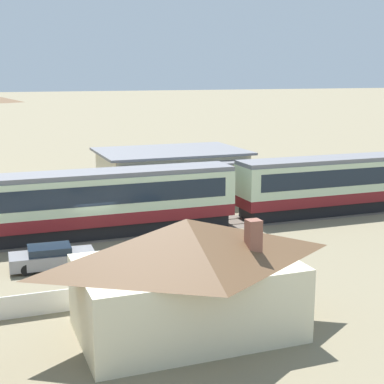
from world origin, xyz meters
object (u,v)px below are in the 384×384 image
at_px(station_building, 171,173).
at_px(parked_car_grey, 208,250).
at_px(cottage_brown_roof_3, 187,274).
at_px(parked_car_grey_2, 52,257).
at_px(passenger_train, 102,200).

height_order(station_building, parked_car_grey, station_building).
bearing_deg(parked_car_grey, cottage_brown_roof_3, 152.79).
relative_size(parked_car_grey, parked_car_grey_2, 1.03).
relative_size(cottage_brown_roof_3, parked_car_grey, 1.98).
relative_size(passenger_train, station_building, 4.71).
distance_m(passenger_train, station_building, 12.67).
distance_m(passenger_train, parked_car_grey, 8.93).
height_order(passenger_train, station_building, passenger_train).
xyz_separation_m(passenger_train, parked_car_grey, (4.45, -7.54, -1.77)).
xyz_separation_m(station_building, parked_car_grey, (-3.62, -17.32, -1.46)).
bearing_deg(parked_car_grey, station_building, -11.62).
xyz_separation_m(station_building, cottage_brown_roof_3, (-8.00, -25.77, 0.45)).
bearing_deg(station_building, passenger_train, -129.51).
height_order(cottage_brown_roof_3, parked_car_grey, cottage_brown_roof_3).
bearing_deg(cottage_brown_roof_3, parked_car_grey, 62.62).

